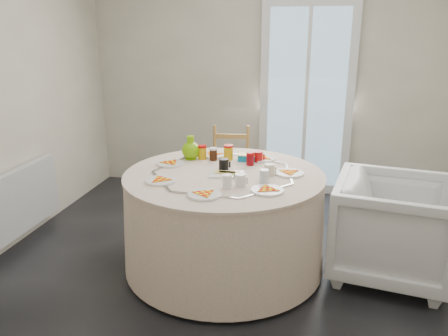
% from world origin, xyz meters
% --- Properties ---
extents(floor, '(4.00, 4.00, 0.00)m').
position_xyz_m(floor, '(0.00, 0.00, 0.00)').
color(floor, black).
rests_on(floor, ground).
extents(wall_back, '(4.00, 0.02, 2.60)m').
position_xyz_m(wall_back, '(0.00, 2.00, 1.30)').
color(wall_back, '#BCB5A3').
rests_on(wall_back, floor).
extents(glass_door, '(1.00, 0.08, 2.10)m').
position_xyz_m(glass_door, '(0.40, 1.95, 1.05)').
color(glass_door, silver).
rests_on(glass_door, floor).
extents(radiator, '(0.07, 1.00, 0.55)m').
position_xyz_m(radiator, '(-1.94, 0.20, 0.38)').
color(radiator, silver).
rests_on(radiator, floor).
extents(table, '(1.52, 1.52, 0.77)m').
position_xyz_m(table, '(-0.16, 0.13, 0.38)').
color(table, '#F8DBBE').
rests_on(table, floor).
extents(wooden_chair, '(0.43, 0.41, 0.87)m').
position_xyz_m(wooden_chair, '(-0.30, 1.18, 0.47)').
color(wooden_chair, '#A26E38').
rests_on(wooden_chair, floor).
extents(armchair, '(0.89, 0.94, 0.84)m').
position_xyz_m(armchair, '(1.08, 0.23, 0.39)').
color(armchair, silver).
rests_on(armchair, floor).
extents(place_settings, '(1.52, 1.52, 0.02)m').
position_xyz_m(place_settings, '(-0.16, 0.13, 0.77)').
color(place_settings, white).
rests_on(place_settings, table).
extents(jar_cluster, '(0.52, 0.40, 0.14)m').
position_xyz_m(jar_cluster, '(-0.21, 0.42, 0.82)').
color(jar_cluster, olive).
rests_on(jar_cluster, table).
extents(butter_tub, '(0.15, 0.11, 0.06)m').
position_xyz_m(butter_tub, '(-0.04, 0.49, 0.79)').
color(butter_tub, '#087FB4').
rests_on(butter_tub, table).
extents(green_pitcher, '(0.19, 0.19, 0.19)m').
position_xyz_m(green_pitcher, '(-0.49, 0.45, 0.87)').
color(green_pitcher, '#6BB105').
rests_on(green_pitcher, table).
extents(cheese_platter, '(0.28, 0.20, 0.03)m').
position_xyz_m(cheese_platter, '(-0.13, 0.09, 0.77)').
color(cheese_platter, silver).
rests_on(cheese_platter, table).
extents(mugs_glasses, '(0.59, 0.59, 0.10)m').
position_xyz_m(mugs_glasses, '(0.00, 0.10, 0.81)').
color(mugs_glasses, gray).
rests_on(mugs_glasses, table).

